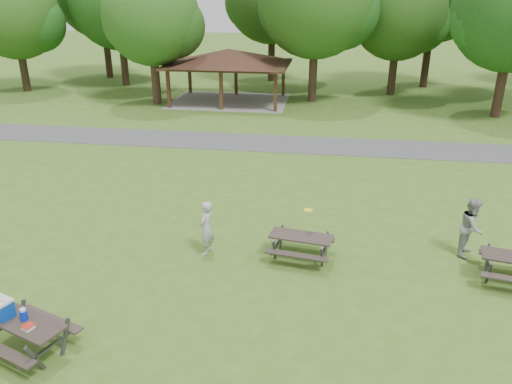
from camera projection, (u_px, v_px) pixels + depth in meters
The scene contains 13 objects.
ground at pixel (201, 285), 14.27m from camera, with size 160.00×160.00×0.00m, color #3B611B.
asphalt_path at pixel (265, 143), 27.04m from camera, with size 120.00×3.20×0.02m, color #434346.
pavilion at pixel (229, 59), 35.55m from camera, with size 8.60×7.01×3.76m.
tree_row_b at pixel (16, 17), 38.27m from camera, with size 7.14×6.80×9.28m.
tree_row_c at pixel (120, 4), 40.17m from camera, with size 8.19×7.80×10.67m.
tree_row_d at pixel (152, 19), 33.84m from camera, with size 6.93×6.60×9.27m.
tree_row_e at pixel (317, 3), 34.22m from camera, with size 8.40×8.00×11.02m.
tree_row_f at pixel (400, 15), 36.95m from camera, with size 7.35×7.00×9.55m.
picnic_table_near at pixel (18, 321), 11.45m from camera, with size 2.41×2.18×1.38m.
picnic_table_middle at pixel (301, 241), 15.42m from camera, with size 2.13×1.81×0.83m.
frisbee_in_flight at pixel (308, 210), 15.37m from camera, with size 0.34×0.34×0.02m.
frisbee_thrower at pixel (206, 228), 15.63m from camera, with size 0.65×0.43×1.78m, color #ACACAF.
frisbee_catcher at pixel (472, 227), 15.56m from camera, with size 0.92×0.72×1.90m, color gray.
Camera 1 is at (3.38, -11.78, 7.94)m, focal length 35.00 mm.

